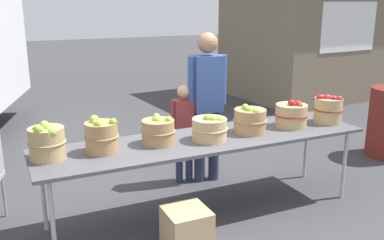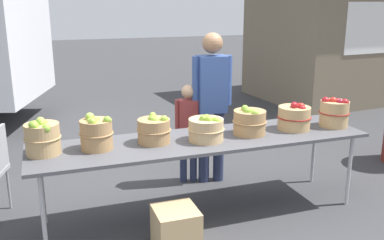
% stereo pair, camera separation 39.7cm
% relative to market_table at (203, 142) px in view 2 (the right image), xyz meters
% --- Properties ---
extents(ground_plane, '(40.00, 40.00, 0.00)m').
position_rel_market_table_xyz_m(ground_plane, '(0.00, 0.00, -0.72)').
color(ground_plane, '#38383A').
extents(market_table, '(3.10, 0.76, 0.75)m').
position_rel_market_table_xyz_m(market_table, '(0.00, 0.00, 0.00)').
color(market_table, '#4C4C51').
rests_on(market_table, ground).
extents(apple_basket_green_0, '(0.30, 0.30, 0.31)m').
position_rel_market_table_xyz_m(apple_basket_green_0, '(-1.39, 0.05, 0.18)').
color(apple_basket_green_0, tan).
rests_on(apple_basket_green_0, market_table).
extents(apple_basket_green_1, '(0.29, 0.29, 0.31)m').
position_rel_market_table_xyz_m(apple_basket_green_1, '(-0.95, 0.03, 0.17)').
color(apple_basket_green_1, '#A87F51').
rests_on(apple_basket_green_1, market_table).
extents(apple_basket_green_2, '(0.31, 0.31, 0.27)m').
position_rel_market_table_xyz_m(apple_basket_green_2, '(-0.45, 0.04, 0.15)').
color(apple_basket_green_2, '#A87F51').
rests_on(apple_basket_green_2, market_table).
extents(apple_basket_green_3, '(0.33, 0.33, 0.25)m').
position_rel_market_table_xyz_m(apple_basket_green_3, '(0.01, -0.06, 0.14)').
color(apple_basket_green_3, tan).
rests_on(apple_basket_green_3, market_table).
extents(apple_basket_green_4, '(0.32, 0.32, 0.28)m').
position_rel_market_table_xyz_m(apple_basket_green_4, '(0.46, -0.01, 0.16)').
color(apple_basket_green_4, '#A87F51').
rests_on(apple_basket_green_4, market_table).
extents(apple_basket_red_0, '(0.33, 0.33, 0.28)m').
position_rel_market_table_xyz_m(apple_basket_red_0, '(0.95, -0.01, 0.16)').
color(apple_basket_red_0, tan).
rests_on(apple_basket_red_0, market_table).
extents(apple_basket_red_1, '(0.30, 0.30, 0.30)m').
position_rel_market_table_xyz_m(apple_basket_red_1, '(1.39, -0.05, 0.18)').
color(apple_basket_red_1, tan).
rests_on(apple_basket_red_1, market_table).
extents(vendor_adult, '(0.44, 0.25, 1.65)m').
position_rel_market_table_xyz_m(vendor_adult, '(0.37, 0.71, 0.26)').
color(vendor_adult, '#262D4C').
rests_on(vendor_adult, ground).
extents(child_customer, '(0.29, 0.18, 1.11)m').
position_rel_market_table_xyz_m(child_customer, '(0.12, 0.77, -0.07)').
color(child_customer, '#262D4C').
rests_on(child_customer, ground).
extents(food_kiosk, '(3.73, 3.18, 2.74)m').
position_rel_market_table_xyz_m(food_kiosk, '(4.45, 4.00, 0.67)').
color(food_kiosk, '#726651').
rests_on(food_kiosk, ground).
extents(produce_crate, '(0.35, 0.35, 0.35)m').
position_rel_market_table_xyz_m(produce_crate, '(-0.42, -0.50, -0.54)').
color(produce_crate, tan).
rests_on(produce_crate, ground).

